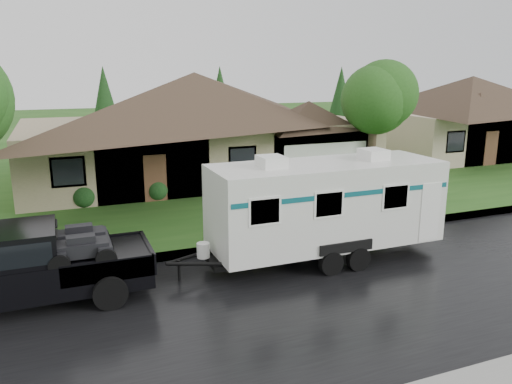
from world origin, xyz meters
TOP-DOWN VIEW (x-y plane):
  - ground at (0.00, 0.00)m, footprint 140.00×140.00m
  - road at (0.00, -2.00)m, footprint 140.00×8.00m
  - curb at (0.00, 2.25)m, footprint 140.00×0.50m
  - lawn at (0.00, 15.00)m, footprint 140.00×26.00m
  - house_main at (2.29, 13.84)m, footprint 19.44×10.80m
  - house_neighbor at (22.27, 14.34)m, footprint 15.12×9.72m
  - tree_right_green at (9.86, 8.64)m, footprint 3.75×3.75m
  - shrub_row at (2.00, 9.30)m, footprint 13.60×1.00m
  - pickup_truck at (-6.32, 0.38)m, footprint 6.23×2.37m
  - travel_trailer at (2.50, 0.38)m, footprint 7.68×2.70m

SIDE VIEW (x-z plane):
  - ground at x=0.00m, z-range 0.00..0.00m
  - road at x=0.00m, z-range 0.00..0.01m
  - curb at x=0.00m, z-range 0.00..0.15m
  - lawn at x=0.00m, z-range 0.00..0.15m
  - shrub_row at x=2.00m, z-range 0.15..1.15m
  - pickup_truck at x=-6.32m, z-range 0.07..2.15m
  - travel_trailer at x=2.50m, z-range 0.11..3.55m
  - house_neighbor at x=22.27m, z-range 0.10..6.55m
  - house_main at x=2.29m, z-range 0.14..7.04m
  - tree_right_green at x=9.86m, z-range 1.35..7.56m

